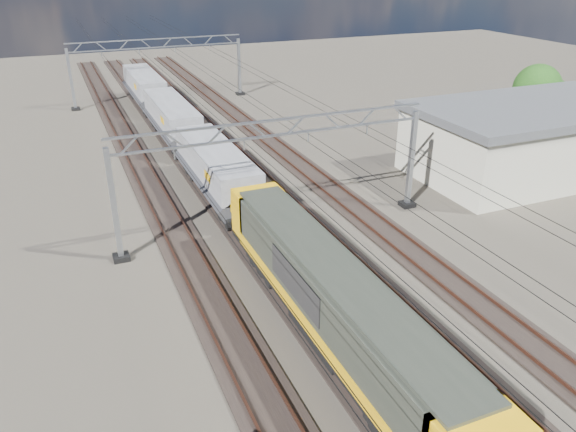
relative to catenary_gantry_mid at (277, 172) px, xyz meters
name	(u,v)px	position (x,y,z in m)	size (l,w,h in m)	color
ground	(304,260)	(0.00, -4.00, -3.91)	(160.00, 160.00, 0.00)	black
track_outer_west	(200,280)	(-6.00, -4.00, -3.83)	(2.60, 140.00, 0.30)	black
track_loco	(271,265)	(-2.00, -4.00, -3.83)	(2.60, 140.00, 0.30)	black
track_inner_east	(336,252)	(2.00, -4.00, -3.83)	(2.60, 140.00, 0.30)	black
track_outer_east	(395,239)	(6.00, -4.00, -3.83)	(2.60, 140.00, 0.30)	black
catenary_gantry_mid	(277,172)	(0.00, 0.00, 0.00)	(19.90, 0.90, 7.11)	#99A0A7
catenary_gantry_far	(159,68)	(0.00, 36.00, 0.00)	(19.90, 0.90, 7.11)	#99A0A7
overhead_wires	(254,124)	(0.00, 4.00, 1.84)	(12.03, 140.00, 0.53)	black
locomotive	(333,300)	(-2.00, -11.31, -1.58)	(2.76, 21.10, 3.62)	black
hopper_wagon_lead	(216,168)	(-2.00, 6.39, -1.67)	(3.38, 13.00, 3.25)	black
hopper_wagon_mid	(172,118)	(-2.00, 20.59, -1.67)	(3.38, 13.00, 3.25)	black
hopper_wagon_third	(145,86)	(-2.00, 34.79, -1.67)	(3.38, 13.00, 3.25)	black
industrial_shed	(533,138)	(22.00, 2.00, -1.18)	(18.60, 10.60, 5.40)	beige
tree_far	(541,90)	(30.32, 9.79, 0.23)	(4.92, 4.52, 6.51)	#352118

